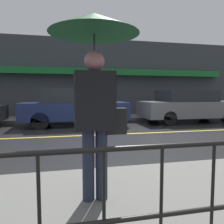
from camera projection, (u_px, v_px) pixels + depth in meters
The scene contains 8 objects.
ground_plane at pixel (103, 135), 7.22m from camera, with size 80.00×80.00×0.00m, color #262628.
sidewalk_near at pixel (172, 202), 2.61m from camera, with size 28.00×2.42×0.12m.
sidewalk_far at pixel (88, 118), 11.71m from camera, with size 28.00×2.20×0.12m.
lane_marking at pixel (103, 135), 7.22m from camera, with size 25.20×0.12×0.01m.
building_storefront at pixel (86, 78), 12.70m from camera, with size 28.00×0.85×4.53m.
pedestrian at pixel (95, 57), 2.42m from camera, with size 1.00×1.00×2.11m.
car_navy at pixel (74, 107), 9.28m from camera, with size 4.38×1.82×1.56m.
car_grey at pixel (188, 106), 10.42m from camera, with size 4.65×1.94×1.50m.
Camera 1 is at (-1.24, -7.03, 1.35)m, focal length 35.00 mm.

